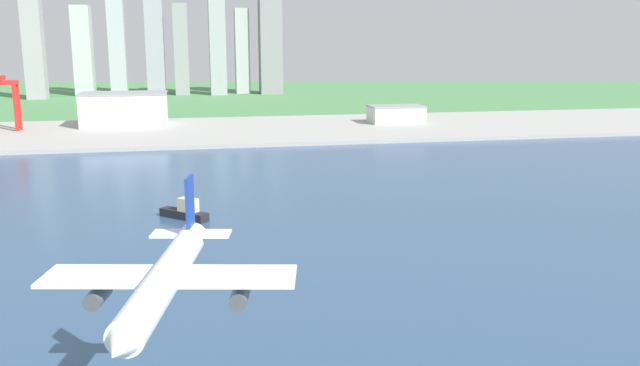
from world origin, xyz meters
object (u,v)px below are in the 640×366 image
(airplane_landing, at_px, (165,279))
(warehouse_main, at_px, (125,109))
(tugboat_small, at_px, (185,211))
(warehouse_annex, at_px, (396,114))

(airplane_landing, relative_size, warehouse_main, 0.70)
(tugboat_small, height_order, warehouse_main, warehouse_main)
(warehouse_main, distance_m, warehouse_annex, 189.87)
(tugboat_small, distance_m, warehouse_main, 254.72)
(airplane_landing, xyz_separation_m, tugboat_small, (1.53, 141.57, -27.31))
(airplane_landing, distance_m, warehouse_annex, 401.65)
(warehouse_annex, bearing_deg, airplane_landing, -111.97)
(warehouse_main, bearing_deg, tugboat_small, -80.92)
(airplane_landing, bearing_deg, warehouse_annex, 68.03)
(airplane_landing, bearing_deg, tugboat_small, 89.38)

